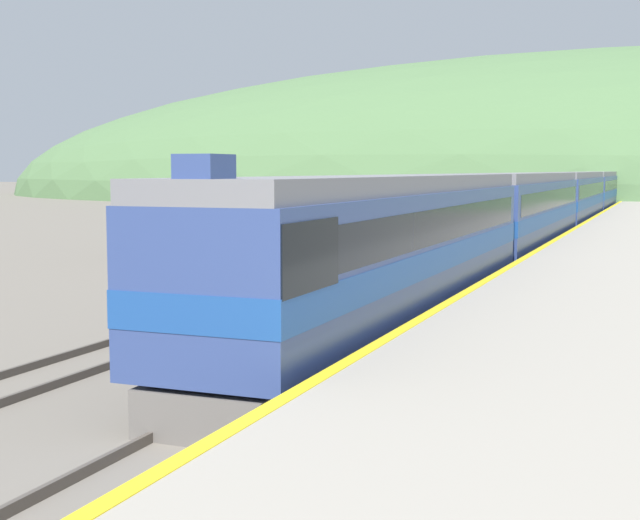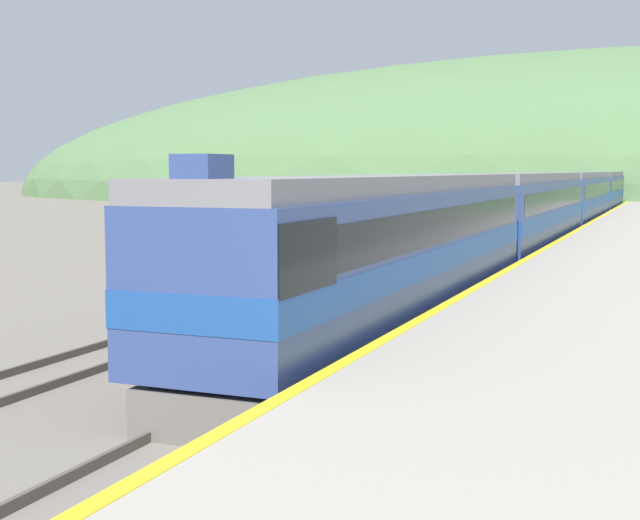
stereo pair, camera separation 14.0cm
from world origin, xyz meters
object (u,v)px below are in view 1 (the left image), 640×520
object	(u,v)px
carriage_fifth	(611,188)
siding_train	(483,204)
express_train_lead_car	(386,249)
carriage_second	(522,212)
carriage_third	(571,199)
carriage_fourth	(596,192)

from	to	relation	value
carriage_fifth	siding_train	distance (m)	46.76
express_train_lead_car	carriage_second	xyz separation A→B (m)	(0.00, 20.68, -0.01)
express_train_lead_car	carriage_third	size ratio (longest dim) A/B	0.97
carriage_second	siding_train	bearing A→B (deg)	107.28
carriage_second	carriage_fourth	world-z (taller)	same
express_train_lead_car	carriage_fourth	size ratio (longest dim) A/B	0.97
express_train_lead_car	carriage_fourth	bearing A→B (deg)	90.00
carriage_third	siding_train	world-z (taller)	carriage_third
carriage_second	express_train_lead_car	bearing A→B (deg)	-90.00
carriage_third	express_train_lead_car	bearing A→B (deg)	-90.00
siding_train	carriage_fifth	bearing A→B (deg)	83.98
express_train_lead_car	siding_train	distance (m)	36.77
express_train_lead_car	siding_train	world-z (taller)	express_train_lead_car
express_train_lead_car	carriage_second	distance (m)	20.68
carriage_fourth	carriage_fifth	distance (m)	20.76
carriage_third	carriage_fourth	xyz separation A→B (m)	(0.00, 20.76, 0.00)
carriage_fourth	express_train_lead_car	bearing A→B (deg)	-90.00
carriage_third	siding_train	distance (m)	7.00
express_train_lead_car	carriage_fourth	xyz separation A→B (m)	(0.00, 62.19, -0.01)
carriage_fourth	siding_train	bearing A→B (deg)	-100.78
carriage_second	carriage_fourth	xyz separation A→B (m)	(0.00, 41.51, 0.00)
carriage_second	siding_train	distance (m)	16.51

